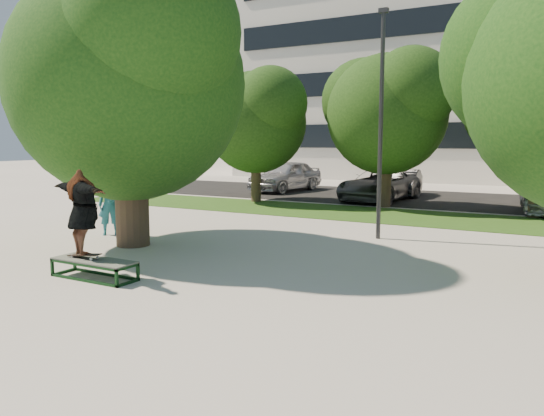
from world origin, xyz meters
The scene contains 15 objects.
ground centered at (0.00, 0.00, 0.00)m, with size 120.00×120.00×0.00m, color #A19D94.
grass_strip centered at (1.00, 9.50, 0.01)m, with size 30.00×4.00×0.02m, color #234915.
asphalt_strip centered at (0.00, 16.00, 0.01)m, with size 40.00×8.00×0.01m, color black.
tree_left centered at (-4.29, 1.09, 4.42)m, with size 6.96×5.95×7.12m.
bg_tree_left centered at (-6.57, 11.07, 3.73)m, with size 5.28×4.51×5.77m.
bg_tree_mid centered at (-1.08, 12.08, 4.02)m, with size 5.76×4.92×6.24m.
bg_tree_right centered at (4.43, 11.57, 3.49)m, with size 5.04×4.31×5.43m.
lamppost centered at (1.00, 5.00, 3.15)m, with size 0.25×0.15×6.11m.
office_building centered at (-2.00, 31.98, 8.00)m, with size 30.00×14.12×16.00m.
grind_box centered at (-2.50, -1.84, 0.19)m, with size 1.80×0.60×0.38m.
skater_rig centered at (-2.76, -1.84, 1.29)m, with size 2.13×1.15×1.75m.
bystander centered at (-5.85, 1.83, 0.87)m, with size 0.64×0.42×1.75m, color #1B5B6A.
car_silver_a centered at (-7.68, 16.05, 0.82)m, with size 1.95×4.84×1.65m, color #B3B3B8.
car_dark centered at (-1.47, 16.50, 0.64)m, with size 1.36×3.90×1.28m, color black.
car_grey centered at (-1.88, 14.04, 0.70)m, with size 2.32×5.02×1.40m, color #545459.
Camera 1 is at (5.45, -8.96, 2.67)m, focal length 35.00 mm.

